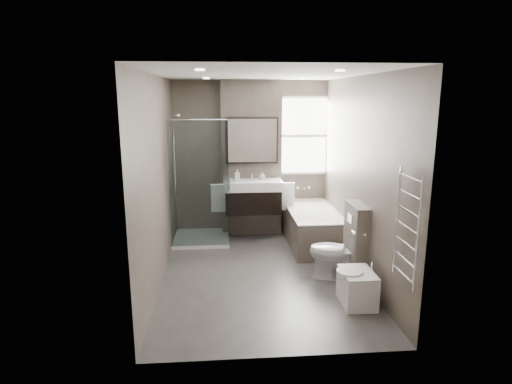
{
  "coord_description": "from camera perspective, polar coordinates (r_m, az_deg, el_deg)",
  "views": [
    {
      "loc": [
        -0.51,
        -5.36,
        2.34
      ],
      "look_at": [
        -0.05,
        0.15,
        1.1
      ],
      "focal_mm": 30.0,
      "sensor_mm": 36.0,
      "label": 1
    }
  ],
  "objects": [
    {
      "name": "soap_bottle_a",
      "position": [
        6.93,
        -2.52,
        2.28
      ],
      "size": [
        0.08,
        0.08,
        0.18
      ],
      "primitive_type": "imported",
      "color": "white",
      "rests_on": "vanity"
    },
    {
      "name": "vanity_pier",
      "position": [
        7.23,
        -0.64,
        4.41
      ],
      "size": [
        1.0,
        0.25,
        2.6
      ],
      "primitive_type": "cube",
      "color": "#584E45",
      "rests_on": "ground"
    },
    {
      "name": "bathtub",
      "position": [
        6.92,
        7.46,
        -4.43
      ],
      "size": [
        0.75,
        1.6,
        0.57
      ],
      "color": "#584E45",
      "rests_on": "ground"
    },
    {
      "name": "vanity",
      "position": [
        6.99,
        -0.43,
        -0.54
      ],
      "size": [
        0.95,
        0.47,
        0.66
      ],
      "color": "black",
      "rests_on": "vanity_pier"
    },
    {
      "name": "towel_right",
      "position": [
        7.04,
        4.13,
        -0.65
      ],
      "size": [
        0.24,
        0.06,
        0.44
      ],
      "primitive_type": "cube",
      "color": "silver",
      "rests_on": "vanity_pier"
    },
    {
      "name": "toilet",
      "position": [
        5.7,
        10.73,
        -7.88
      ],
      "size": [
        0.8,
        0.61,
        0.72
      ],
      "primitive_type": "imported",
      "rotation": [
        0.0,
        0.0,
        -1.9
      ],
      "color": "white",
      "rests_on": "ground"
    },
    {
      "name": "mirror_cabinet",
      "position": [
        7.03,
        -0.55,
        6.89
      ],
      "size": [
        0.86,
        0.08,
        0.76
      ],
      "color": "black",
      "rests_on": "vanity_pier"
    },
    {
      "name": "shower_enclosure",
      "position": [
        6.97,
        -6.56,
        -2.79
      ],
      "size": [
        0.9,
        0.9,
        2.0
      ],
      "color": "white",
      "rests_on": "ground"
    },
    {
      "name": "cistern_box",
      "position": [
        5.7,
        13.17,
        -6.5
      ],
      "size": [
        0.19,
        0.55,
        1.0
      ],
      "color": "#584E45",
      "rests_on": "ground"
    },
    {
      "name": "towel_radiator",
      "position": [
        4.33,
        19.51,
        -4.45
      ],
      "size": [
        0.03,
        0.49,
        1.1
      ],
      "color": "silver",
      "rests_on": "room"
    },
    {
      "name": "window",
      "position": [
        7.41,
        6.32,
        7.45
      ],
      "size": [
        0.98,
        0.06,
        1.33
      ],
      "color": "white",
      "rests_on": "room"
    },
    {
      "name": "bidet",
      "position": [
        5.14,
        13.28,
        -12.21
      ],
      "size": [
        0.42,
        0.49,
        0.51
      ],
      "color": "white",
      "rests_on": "ground"
    },
    {
      "name": "soap_bottle_b",
      "position": [
        7.04,
        0.82,
        2.21
      ],
      "size": [
        0.09,
        0.09,
        0.12
      ],
      "primitive_type": "imported",
      "color": "white",
      "rests_on": "vanity"
    },
    {
      "name": "towel_left",
      "position": [
        6.96,
        -5.02,
        -0.83
      ],
      "size": [
        0.24,
        0.06,
        0.44
      ],
      "primitive_type": "cube",
      "color": "silver",
      "rests_on": "vanity_pier"
    },
    {
      "name": "room",
      "position": [
        5.49,
        0.68,
        1.75
      ],
      "size": [
        2.7,
        3.9,
        2.7
      ],
      "color": "#44413F",
      "rests_on": "ground"
    }
  ]
}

